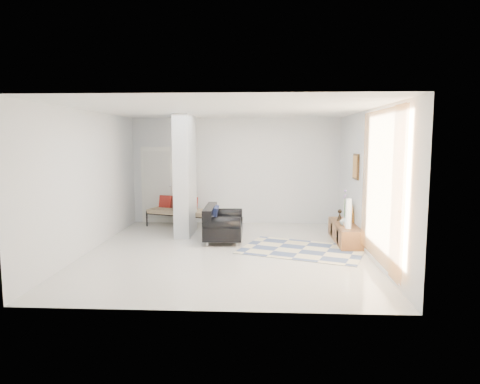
{
  "coord_description": "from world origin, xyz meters",
  "views": [
    {
      "loc": [
        0.69,
        -8.32,
        2.23
      ],
      "look_at": [
        0.24,
        0.6,
        1.13
      ],
      "focal_mm": 32.0,
      "sensor_mm": 36.0,
      "label": 1
    }
  ],
  "objects": [
    {
      "name": "wall_art",
      "position": [
        2.72,
        0.97,
        1.65
      ],
      "size": [
        0.04,
        0.45,
        0.55
      ],
      "primitive_type": "cube",
      "color": "#38220F",
      "rests_on": "wall_right"
    },
    {
      "name": "wall_right",
      "position": [
        2.75,
        0.0,
        1.4
      ],
      "size": [
        0.0,
        6.0,
        6.0
      ],
      "primitive_type": "plane",
      "rotation": [
        1.57,
        0.0,
        -1.57
      ],
      "color": "silver",
      "rests_on": "ground"
    },
    {
      "name": "wall_front",
      "position": [
        0.0,
        -3.0,
        1.4
      ],
      "size": [
        6.0,
        0.0,
        6.0
      ],
      "primitive_type": "plane",
      "rotation": [
        -1.57,
        0.0,
        0.0
      ],
      "color": "silver",
      "rests_on": "ground"
    },
    {
      "name": "partition_column",
      "position": [
        -1.1,
        1.6,
        1.4
      ],
      "size": [
        0.35,
        1.2,
        2.8
      ],
      "primitive_type": "cube",
      "color": "#B9BDC1",
      "rests_on": "floor"
    },
    {
      "name": "vase",
      "position": [
        2.47,
        0.78,
        0.5
      ],
      "size": [
        0.2,
        0.2,
        0.21
      ],
      "primitive_type": "imported",
      "rotation": [
        0.0,
        0.0,
        -0.03
      ],
      "color": "silver",
      "rests_on": "media_console"
    },
    {
      "name": "loveseat",
      "position": [
        -0.2,
        1.01,
        0.36
      ],
      "size": [
        0.84,
        1.41,
        0.76
      ],
      "rotation": [
        0.0,
        0.0,
        0.02
      ],
      "color": "silver",
      "rests_on": "floor"
    },
    {
      "name": "curtain",
      "position": [
        2.67,
        -1.15,
        1.45
      ],
      "size": [
        0.0,
        2.55,
        2.55
      ],
      "primitive_type": "plane",
      "rotation": [
        1.57,
        0.0,
        1.57
      ],
      "color": "orange",
      "rests_on": "wall_right"
    },
    {
      "name": "wall_left",
      "position": [
        -2.75,
        0.0,
        1.4
      ],
      "size": [
        0.0,
        6.0,
        6.0
      ],
      "primitive_type": "plane",
      "rotation": [
        1.57,
        0.0,
        1.57
      ],
      "color": "silver",
      "rests_on": "ground"
    },
    {
      "name": "daybed",
      "position": [
        -1.42,
        2.5,
        0.42
      ],
      "size": [
        1.76,
        1.16,
        0.77
      ],
      "rotation": [
        0.0,
        0.0,
        -0.32
      ],
      "color": "black",
      "rests_on": "floor"
    },
    {
      "name": "floor",
      "position": [
        0.0,
        0.0,
        0.0
      ],
      "size": [
        6.0,
        6.0,
        0.0
      ],
      "primitive_type": "plane",
      "color": "silver",
      "rests_on": "ground"
    },
    {
      "name": "cylinder_lamp",
      "position": [
        2.5,
        0.5,
        0.71
      ],
      "size": [
        0.11,
        0.11,
        0.62
      ],
      "primitive_type": "cylinder",
      "color": "silver",
      "rests_on": "media_console"
    },
    {
      "name": "area_rug",
      "position": [
        1.52,
        0.2,
        0.01
      ],
      "size": [
        2.79,
        2.32,
        0.01
      ],
      "primitive_type": "cube",
      "rotation": [
        0.0,
        0.0,
        -0.35
      ],
      "color": "beige",
      "rests_on": "floor"
    },
    {
      "name": "hallway_door",
      "position": [
        -2.1,
        2.96,
        1.02
      ],
      "size": [
        0.85,
        0.06,
        2.04
      ],
      "primitive_type": "cube",
      "color": "white",
      "rests_on": "floor"
    },
    {
      "name": "ceiling",
      "position": [
        0.0,
        0.0,
        2.8
      ],
      "size": [
        6.0,
        6.0,
        0.0
      ],
      "primitive_type": "plane",
      "rotation": [
        3.14,
        0.0,
        0.0
      ],
      "color": "white",
      "rests_on": "wall_back"
    },
    {
      "name": "bronze_figurine",
      "position": [
        2.47,
        1.33,
        0.53
      ],
      "size": [
        0.14,
        0.14,
        0.26
      ],
      "primitive_type": null,
      "rotation": [
        0.0,
        0.0,
        -0.06
      ],
      "color": "black",
      "rests_on": "media_console"
    },
    {
      "name": "media_console",
      "position": [
        2.52,
        0.98,
        0.2
      ],
      "size": [
        0.45,
        1.75,
        0.8
      ],
      "color": "brown",
      "rests_on": "floor"
    },
    {
      "name": "wall_back",
      "position": [
        0.0,
        3.0,
        1.4
      ],
      "size": [
        6.0,
        0.0,
        6.0
      ],
      "primitive_type": "plane",
      "rotation": [
        1.57,
        0.0,
        0.0
      ],
      "color": "silver",
      "rests_on": "ground"
    }
  ]
}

